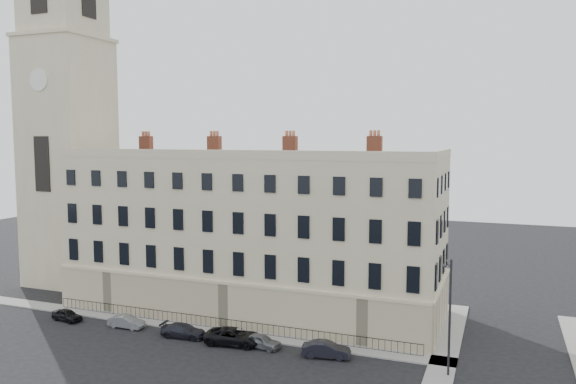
% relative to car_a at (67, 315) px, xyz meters
% --- Properties ---
extents(ground, '(160.00, 160.00, 0.00)m').
position_rel_car_a_xyz_m(ground, '(20.43, -2.51, -0.54)').
color(ground, black).
rests_on(ground, ground).
extents(terrace, '(36.22, 12.22, 17.00)m').
position_rel_car_a_xyz_m(terrace, '(14.46, 9.46, 6.96)').
color(terrace, beige).
rests_on(terrace, ground).
extents(church_tower, '(8.00, 8.13, 44.00)m').
position_rel_car_a_xyz_m(church_tower, '(-9.57, 11.49, 18.12)').
color(church_tower, beige).
rests_on(church_tower, ground).
extents(pavement_terrace, '(48.00, 2.00, 0.12)m').
position_rel_car_a_xyz_m(pavement_terrace, '(10.43, 2.49, -0.48)').
color(pavement_terrace, gray).
rests_on(pavement_terrace, ground).
extents(pavement_east_return, '(2.00, 24.00, 0.12)m').
position_rel_car_a_xyz_m(pavement_east_return, '(33.43, 5.49, -0.48)').
color(pavement_east_return, gray).
rests_on(pavement_east_return, ground).
extents(railings, '(35.00, 0.04, 0.96)m').
position_rel_car_a_xyz_m(railings, '(14.43, 2.89, 0.01)').
color(railings, black).
rests_on(railings, ground).
extents(car_a, '(3.32, 1.74, 1.08)m').
position_rel_car_a_xyz_m(car_a, '(0.00, 0.00, 0.00)').
color(car_a, black).
rests_on(car_a, ground).
extents(car_b, '(3.36, 1.23, 1.10)m').
position_rel_car_a_xyz_m(car_b, '(6.33, 0.37, 0.01)').
color(car_b, slate).
rests_on(car_b, ground).
extents(car_c, '(4.07, 1.89, 1.15)m').
position_rel_car_a_xyz_m(car_c, '(12.34, 0.12, 0.04)').
color(car_c, '#1F202A').
rests_on(car_c, ground).
extents(car_d, '(5.04, 2.78, 1.34)m').
position_rel_car_a_xyz_m(car_d, '(17.06, 0.16, 0.13)').
color(car_d, black).
rests_on(car_d, ground).
extents(car_e, '(3.43, 1.65, 1.13)m').
position_rel_car_a_xyz_m(car_e, '(19.45, 0.28, 0.03)').
color(car_e, slate).
rests_on(car_e, ground).
extents(car_f, '(3.92, 1.90, 1.24)m').
position_rel_car_a_xyz_m(car_f, '(24.91, 0.25, 0.08)').
color(car_f, black).
rests_on(car_f, ground).
extents(streetlamp, '(0.53, 1.81, 8.44)m').
position_rel_car_a_xyz_m(streetlamp, '(33.97, -0.07, 4.14)').
color(streetlamp, '#2A2A2E').
rests_on(streetlamp, ground).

